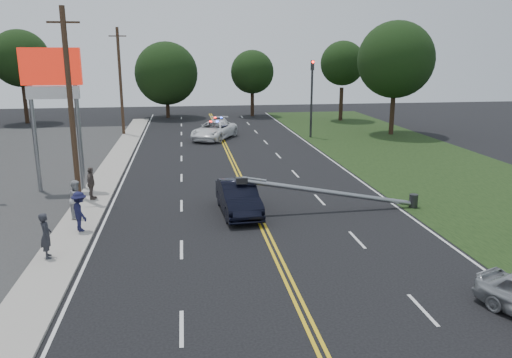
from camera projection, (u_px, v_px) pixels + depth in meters
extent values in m
plane|color=black|center=(292.00, 288.00, 16.85)|extent=(120.00, 120.00, 0.00)
cube|color=#A19B91|center=(88.00, 209.00, 25.25)|extent=(1.80, 70.00, 0.12)
cube|color=black|center=(487.00, 193.00, 28.32)|extent=(12.00, 80.00, 0.01)
cube|color=gold|center=(252.00, 203.00, 26.43)|extent=(0.36, 80.00, 0.00)
cylinder|color=gray|center=(34.00, 131.00, 27.78)|extent=(0.24, 0.24, 7.00)
cylinder|color=gray|center=(79.00, 130.00, 28.11)|extent=(0.24, 0.24, 7.00)
cube|color=#AB180B|center=(50.00, 66.00, 27.08)|extent=(3.20, 0.35, 2.00)
cube|color=white|center=(53.00, 92.00, 27.43)|extent=(2.80, 0.30, 0.70)
cylinder|color=#2D2D30|center=(312.00, 100.00, 45.91)|extent=(0.20, 0.20, 7.00)
cube|color=#2D2D30|center=(312.00, 65.00, 45.14)|extent=(0.28, 0.28, 0.90)
sphere|color=#FF0C07|center=(313.00, 62.00, 44.92)|extent=(0.22, 0.22, 0.22)
cylinder|color=#2D2D30|center=(413.00, 201.00, 25.56)|extent=(0.44, 0.44, 0.70)
cylinder|color=gray|center=(330.00, 192.00, 24.79)|extent=(8.90, 0.24, 1.80)
cube|color=#2D2D30|center=(242.00, 180.00, 23.98)|extent=(0.55, 0.32, 0.30)
cylinder|color=#382619|center=(71.00, 107.00, 25.84)|extent=(0.28, 0.28, 10.00)
cube|color=#382619|center=(63.00, 22.00, 24.80)|extent=(1.60, 0.10, 0.10)
cylinder|color=#382619|center=(121.00, 82.00, 46.94)|extent=(0.28, 0.28, 10.00)
cube|color=#382619|center=(117.00, 36.00, 45.90)|extent=(1.60, 0.10, 0.10)
cylinder|color=black|center=(25.00, 105.00, 55.61)|extent=(0.44, 0.44, 4.12)
sphere|color=black|center=(20.00, 58.00, 54.37)|extent=(6.19, 6.19, 6.19)
cylinder|color=black|center=(168.00, 105.00, 60.50)|extent=(0.44, 0.44, 3.07)
sphere|color=black|center=(166.00, 73.00, 59.58)|extent=(7.46, 7.46, 7.46)
cylinder|color=black|center=(252.00, 103.00, 62.01)|extent=(0.44, 0.44, 3.14)
sphere|color=black|center=(252.00, 72.00, 61.06)|extent=(5.28, 5.28, 5.28)
cylinder|color=black|center=(341.00, 104.00, 58.01)|extent=(0.44, 0.44, 3.79)
sphere|color=black|center=(343.00, 63.00, 56.86)|extent=(5.04, 5.04, 5.04)
cylinder|color=black|center=(392.00, 113.00, 48.05)|extent=(0.44, 0.44, 4.11)
sphere|color=black|center=(396.00, 60.00, 46.81)|extent=(7.16, 7.16, 7.16)
imported|color=black|center=(238.00, 198.00, 24.56)|extent=(1.99, 4.92, 1.59)
imported|color=white|center=(214.00, 130.00, 45.60)|extent=(5.01, 6.42, 1.62)
imported|color=silver|center=(218.00, 127.00, 48.27)|extent=(2.71, 5.42, 1.51)
imported|color=#292A31|center=(46.00, 235.00, 18.89)|extent=(0.60, 0.74, 1.78)
imported|color=#ABABB0|center=(77.00, 199.00, 23.52)|extent=(0.77, 0.95, 1.82)
imported|color=#17183A|center=(80.00, 211.00, 21.75)|extent=(1.13, 1.32, 1.78)
imported|color=#5C4F4A|center=(91.00, 183.00, 26.46)|extent=(0.53, 1.06, 1.74)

